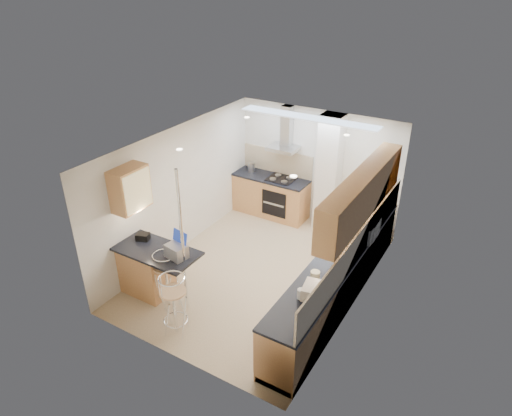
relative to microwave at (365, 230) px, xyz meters
The scene contains 16 objects.
ground 2.10m from the microwave, 156.98° to the right, with size 4.80×4.80×0.00m, color tan.
room_shell 1.45m from the microwave, 166.11° to the right, with size 3.64×4.84×2.51m.
right_counter 0.95m from the microwave, 102.74° to the right, with size 0.63×4.40×0.92m.
back_counter 3.02m from the microwave, 151.87° to the left, with size 1.70×0.63×0.92m.
peninsula 3.57m from the microwave, 142.26° to the right, with size 1.47×0.72×0.94m.
microwave is the anchor object (origin of this frame).
laptop 3.17m from the microwave, 137.52° to the right, with size 0.33×0.25×0.22m, color #A5A6AD.
bag 3.77m from the microwave, 147.49° to the right, with size 0.21×0.15×0.12m, color black.
bar_stool_near 3.43m from the microwave, 138.66° to the right, with size 0.40×0.40×0.98m, color tan, non-canonical shape.
bar_stool_end 3.39m from the microwave, 126.31° to the right, with size 0.42×0.42×1.04m, color tan, non-canonical shape.
jar_a 0.09m from the microwave, 80.60° to the left, with size 0.12×0.12×0.17m, color beige.
jar_b 0.81m from the microwave, 90.88° to the left, with size 0.11×0.11×0.13m, color beige.
jar_c 1.59m from the microwave, 97.58° to the right, with size 0.14×0.14×0.18m, color beige.
jar_d 2.04m from the microwave, 96.25° to the right, with size 0.10×0.10×0.15m, color white.
bread_bin 1.89m from the microwave, 92.73° to the right, with size 0.28×0.35×0.19m, color beige.
kettle 3.47m from the microwave, 155.24° to the left, with size 0.16×0.16×0.21m, color #B7BABC.
Camera 1 is at (3.49, -5.96, 5.03)m, focal length 32.00 mm.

